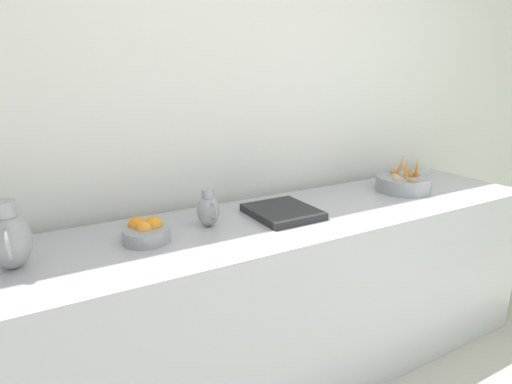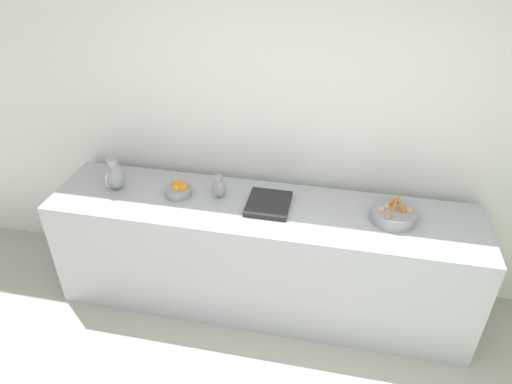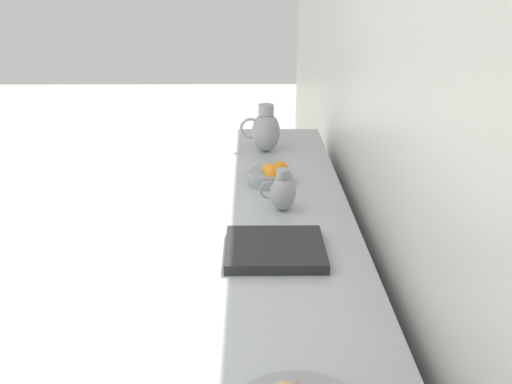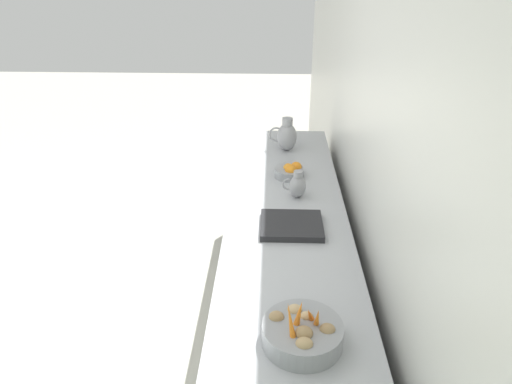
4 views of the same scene
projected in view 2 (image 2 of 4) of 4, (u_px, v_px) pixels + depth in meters
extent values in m
cube|color=silver|center=(344.00, 110.00, 3.26)|extent=(0.10, 8.92, 3.00)
cube|color=#ADAFB5|center=(261.00, 256.00, 3.54)|extent=(0.70, 3.10, 0.91)
cylinder|color=gray|center=(393.00, 214.00, 3.14)|extent=(0.31, 0.31, 0.09)
torus|color=gray|center=(392.00, 219.00, 3.16)|extent=(0.18, 0.18, 0.01)
cone|color=orange|center=(395.00, 205.00, 3.08)|extent=(0.06, 0.05, 0.15)
cone|color=orange|center=(392.00, 202.00, 3.12)|extent=(0.06, 0.08, 0.11)
cone|color=orange|center=(397.00, 199.00, 3.13)|extent=(0.03, 0.09, 0.15)
cone|color=orange|center=(403.00, 208.00, 3.04)|extent=(0.06, 0.08, 0.17)
ellipsoid|color=tan|center=(409.00, 210.00, 3.10)|extent=(0.06, 0.05, 0.05)
ellipsoid|color=#9E7F56|center=(397.00, 202.00, 3.19)|extent=(0.06, 0.05, 0.04)
ellipsoid|color=#9E7F56|center=(388.00, 216.00, 3.04)|extent=(0.06, 0.05, 0.05)
ellipsoid|color=tan|center=(381.00, 210.00, 3.11)|extent=(0.06, 0.05, 0.04)
ellipsoid|color=#9E7F56|center=(402.00, 209.00, 3.10)|extent=(0.07, 0.06, 0.05)
ellipsoid|color=tan|center=(387.00, 207.00, 3.14)|extent=(0.05, 0.04, 0.04)
cylinder|color=gray|center=(179.00, 191.00, 3.40)|extent=(0.20, 0.20, 0.06)
sphere|color=orange|center=(177.00, 189.00, 3.38)|extent=(0.07, 0.07, 0.07)
sphere|color=orange|center=(177.00, 185.00, 3.43)|extent=(0.08, 0.08, 0.08)
sphere|color=orange|center=(183.00, 188.00, 3.39)|extent=(0.08, 0.08, 0.08)
ellipsoid|color=#939399|center=(115.00, 176.00, 3.44)|extent=(0.15, 0.15, 0.21)
cylinder|color=#939399|center=(112.00, 162.00, 3.37)|extent=(0.08, 0.08, 0.06)
torus|color=#939399|center=(110.00, 179.00, 3.36)|extent=(0.11, 0.01, 0.11)
ellipsoid|color=#939399|center=(219.00, 188.00, 3.36)|extent=(0.10, 0.10, 0.14)
cylinder|color=#939399|center=(219.00, 178.00, 3.32)|extent=(0.06, 0.06, 0.04)
torus|color=#939399|center=(217.00, 190.00, 3.31)|extent=(0.08, 0.01, 0.08)
cube|color=#232326|center=(268.00, 204.00, 3.29)|extent=(0.34, 0.30, 0.04)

